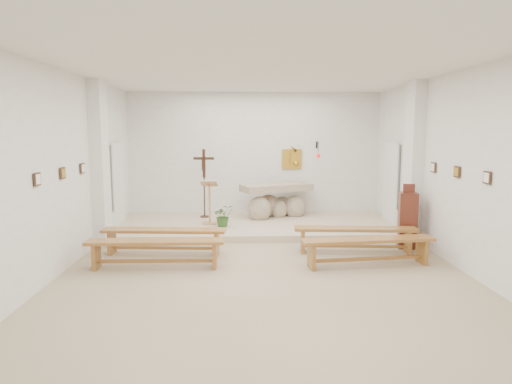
{
  "coord_description": "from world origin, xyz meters",
  "views": [
    {
      "loc": [
        -0.4,
        -7.77,
        2.46
      ],
      "look_at": [
        -0.07,
        1.6,
        1.18
      ],
      "focal_mm": 32.0,
      "sensor_mm": 36.0,
      "label": 1
    }
  ],
  "objects_px": {
    "lectern": "(210,202)",
    "bench_right_second": "(368,245)",
    "bench_left_front": "(164,235)",
    "bench_right_front": "(355,234)",
    "donation_pedestal": "(407,220)",
    "crucifix_stand": "(204,178)",
    "altar": "(276,203)",
    "bench_left_second": "(155,247)"
  },
  "relations": [
    {
      "from": "bench_left_front",
      "to": "bench_right_front",
      "type": "height_order",
      "value": "same"
    },
    {
      "from": "lectern",
      "to": "bench_right_second",
      "type": "relative_size",
      "value": 0.45
    },
    {
      "from": "altar",
      "to": "crucifix_stand",
      "type": "xyz_separation_m",
      "value": [
        -1.9,
        0.0,
        0.68
      ]
    },
    {
      "from": "donation_pedestal",
      "to": "bench_right_second",
      "type": "xyz_separation_m",
      "value": [
        -1.19,
        -1.28,
        -0.21
      ]
    },
    {
      "from": "bench_left_front",
      "to": "bench_left_second",
      "type": "distance_m",
      "value": 0.92
    },
    {
      "from": "bench_left_front",
      "to": "bench_right_front",
      "type": "distance_m",
      "value": 3.83
    },
    {
      "from": "donation_pedestal",
      "to": "bench_left_second",
      "type": "distance_m",
      "value": 5.18
    },
    {
      "from": "altar",
      "to": "lectern",
      "type": "xyz_separation_m",
      "value": [
        -1.71,
        -0.88,
        0.17
      ]
    },
    {
      "from": "bench_left_front",
      "to": "lectern",
      "type": "bearing_deg",
      "value": 75.59
    },
    {
      "from": "altar",
      "to": "donation_pedestal",
      "type": "distance_m",
      "value": 3.77
    },
    {
      "from": "donation_pedestal",
      "to": "altar",
      "type": "bearing_deg",
      "value": 144.57
    },
    {
      "from": "altar",
      "to": "bench_left_second",
      "type": "bearing_deg",
      "value": -142.01
    },
    {
      "from": "lectern",
      "to": "crucifix_stand",
      "type": "xyz_separation_m",
      "value": [
        -0.2,
        0.88,
        0.5
      ]
    },
    {
      "from": "bench_right_front",
      "to": "donation_pedestal",
      "type": "bearing_deg",
      "value": 21.02
    },
    {
      "from": "bench_left_front",
      "to": "donation_pedestal",
      "type": "bearing_deg",
      "value": 8.2
    },
    {
      "from": "crucifix_stand",
      "to": "donation_pedestal",
      "type": "relative_size",
      "value": 1.34
    },
    {
      "from": "bench_right_front",
      "to": "bench_right_second",
      "type": "bearing_deg",
      "value": -85.7
    },
    {
      "from": "donation_pedestal",
      "to": "lectern",
      "type": "bearing_deg",
      "value": 167.94
    },
    {
      "from": "donation_pedestal",
      "to": "bench_left_front",
      "type": "height_order",
      "value": "donation_pedestal"
    },
    {
      "from": "bench_right_second",
      "to": "crucifix_stand",
      "type": "bearing_deg",
      "value": 122.25
    },
    {
      "from": "donation_pedestal",
      "to": "bench_right_front",
      "type": "xyz_separation_m",
      "value": [
        -1.19,
        -0.36,
        -0.21
      ]
    },
    {
      "from": "altar",
      "to": "crucifix_stand",
      "type": "distance_m",
      "value": 2.02
    },
    {
      "from": "altar",
      "to": "lectern",
      "type": "relative_size",
      "value": 1.82
    },
    {
      "from": "crucifix_stand",
      "to": "lectern",
      "type": "bearing_deg",
      "value": -69.59
    },
    {
      "from": "altar",
      "to": "bench_right_second",
      "type": "relative_size",
      "value": 0.81
    },
    {
      "from": "bench_left_front",
      "to": "crucifix_stand",
      "type": "bearing_deg",
      "value": 83.98
    },
    {
      "from": "lectern",
      "to": "bench_right_front",
      "type": "height_order",
      "value": "lectern"
    },
    {
      "from": "bench_right_second",
      "to": "bench_left_second",
      "type": "bearing_deg",
      "value": 173.41
    },
    {
      "from": "donation_pedestal",
      "to": "bench_left_second",
      "type": "height_order",
      "value": "donation_pedestal"
    },
    {
      "from": "bench_left_second",
      "to": "lectern",
      "type": "bearing_deg",
      "value": 77.0
    },
    {
      "from": "crucifix_stand",
      "to": "bench_left_second",
      "type": "distance_m",
      "value": 4.18
    },
    {
      "from": "lectern",
      "to": "bench_left_front",
      "type": "relative_size",
      "value": 0.45
    },
    {
      "from": "bench_left_second",
      "to": "bench_right_second",
      "type": "relative_size",
      "value": 0.99
    },
    {
      "from": "bench_left_second",
      "to": "bench_right_front",
      "type": "bearing_deg",
      "value": 13.91
    },
    {
      "from": "altar",
      "to": "donation_pedestal",
      "type": "xyz_separation_m",
      "value": [
        2.55,
        -2.78,
        0.08
      ]
    },
    {
      "from": "lectern",
      "to": "donation_pedestal",
      "type": "height_order",
      "value": "donation_pedestal"
    },
    {
      "from": "bench_right_second",
      "to": "lectern",
      "type": "bearing_deg",
      "value": 127.46
    },
    {
      "from": "lectern",
      "to": "bench_left_front",
      "type": "height_order",
      "value": "lectern"
    },
    {
      "from": "altar",
      "to": "donation_pedestal",
      "type": "height_order",
      "value": "donation_pedestal"
    },
    {
      "from": "donation_pedestal",
      "to": "bench_right_front",
      "type": "bearing_deg",
      "value": -151.28
    },
    {
      "from": "altar",
      "to": "donation_pedestal",
      "type": "relative_size",
      "value": 1.48
    },
    {
      "from": "altar",
      "to": "bench_left_front",
      "type": "relative_size",
      "value": 0.82
    }
  ]
}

